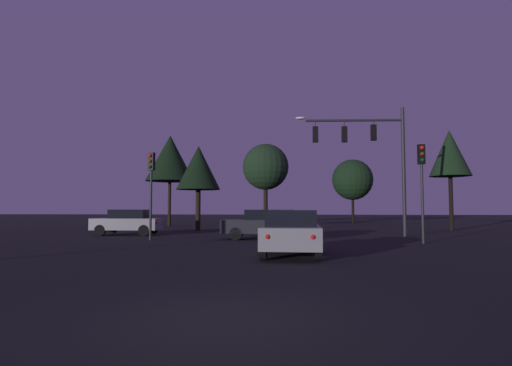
% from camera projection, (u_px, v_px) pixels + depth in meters
% --- Properties ---
extents(ground_plane, '(168.00, 168.00, 0.00)m').
position_uv_depth(ground_plane, '(286.00, 231.00, 30.26)').
color(ground_plane, black).
rests_on(ground_plane, ground).
extents(traffic_signal_mast_arm, '(6.14, 0.67, 7.31)m').
position_uv_depth(traffic_signal_mast_arm, '(370.00, 147.00, 23.77)').
color(traffic_signal_mast_arm, '#232326').
rests_on(traffic_signal_mast_arm, ground).
extents(traffic_light_corner_left, '(0.33, 0.37, 4.39)m').
position_uv_depth(traffic_light_corner_left, '(151.00, 178.00, 21.03)').
color(traffic_light_corner_left, '#232326').
rests_on(traffic_light_corner_left, ground).
extents(traffic_light_corner_right, '(0.30, 0.35, 4.49)m').
position_uv_depth(traffic_light_corner_right, '(422.00, 173.00, 19.02)').
color(traffic_light_corner_right, '#232326').
rests_on(traffic_light_corner_right, ground).
extents(car_nearside_lane, '(1.86, 4.24, 1.52)m').
position_uv_depth(car_nearside_lane, '(292.00, 232.00, 14.07)').
color(car_nearside_lane, gray).
rests_on(car_nearside_lane, ground).
extents(car_crossing_left, '(4.77, 2.05, 1.52)m').
position_uv_depth(car_crossing_left, '(267.00, 224.00, 21.70)').
color(car_crossing_left, '#232328').
rests_on(car_crossing_left, ground).
extents(car_crossing_right, '(4.07, 2.07, 1.52)m').
position_uv_depth(car_crossing_right, '(128.00, 222.00, 25.09)').
color(car_crossing_right, gray).
rests_on(car_crossing_right, ground).
extents(tree_behind_sign, '(4.49, 4.49, 7.02)m').
position_uv_depth(tree_behind_sign, '(353.00, 180.00, 46.35)').
color(tree_behind_sign, black).
rests_on(tree_behind_sign, ground).
extents(tree_left_far, '(4.47, 4.47, 8.40)m').
position_uv_depth(tree_left_far, '(170.00, 158.00, 38.98)').
color(tree_left_far, black).
rests_on(tree_left_far, ground).
extents(tree_center_horizon, '(3.20, 3.20, 6.17)m').
position_uv_depth(tree_center_horizon, '(198.00, 168.00, 30.66)').
color(tree_center_horizon, black).
rests_on(tree_center_horizon, ground).
extents(tree_right_cluster, '(4.66, 4.66, 8.14)m').
position_uv_depth(tree_right_cluster, '(266.00, 167.00, 42.49)').
color(tree_right_cluster, black).
rests_on(tree_right_cluster, ground).
extents(tree_lot_edge, '(2.91, 2.91, 7.32)m').
position_uv_depth(tree_lot_edge, '(450.00, 154.00, 30.54)').
color(tree_lot_edge, black).
rests_on(tree_lot_edge, ground).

